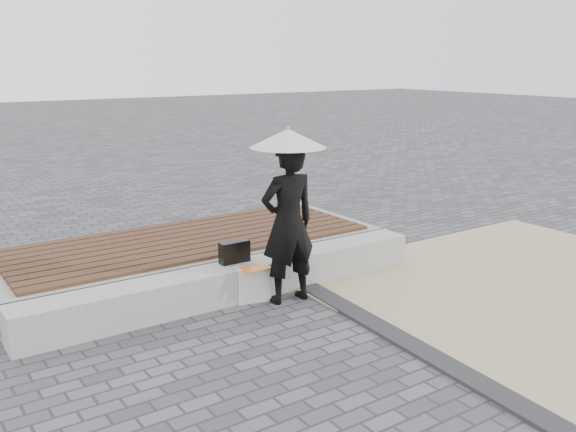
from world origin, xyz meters
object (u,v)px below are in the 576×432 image
object	(u,v)px
seating_ledge	(235,281)
woman	(288,223)
handbag	(234,252)
parasol	(288,138)
canvas_tote	(253,284)

from	to	relation	value
seating_ledge	woman	size ratio (longest dim) A/B	2.72
seating_ledge	handbag	xyz separation A→B (m)	(0.04, 0.07, 0.33)
parasol	canvas_tote	size ratio (longest dim) A/B	2.61
parasol	woman	bearing A→B (deg)	180.00
parasol	canvas_tote	world-z (taller)	parasol
seating_ledge	handbag	distance (m)	0.34
seating_ledge	parasol	size ratio (longest dim) A/B	4.69
handbag	seating_ledge	bearing A→B (deg)	-116.61
parasol	handbag	distance (m)	1.49
woman	parasol	bearing A→B (deg)	-177.18
handbag	canvas_tote	xyz separation A→B (m)	(0.07, -0.29, -0.32)
woman	seating_ledge	bearing A→B (deg)	-40.73
woman	handbag	xyz separation A→B (m)	(-0.41, 0.50, -0.39)
woman	canvas_tote	distance (m)	0.82
seating_ledge	canvas_tote	xyz separation A→B (m)	(0.11, -0.22, 0.00)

